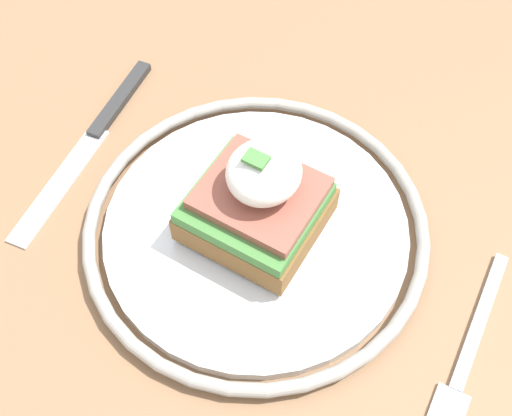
# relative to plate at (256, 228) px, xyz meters

# --- Properties ---
(dining_table) EXTENTS (1.15, 0.78, 0.75)m
(dining_table) POSITION_rel_plate_xyz_m (0.02, 0.02, -0.12)
(dining_table) COLOR #846042
(dining_table) RESTS_ON ground_plane
(plate) EXTENTS (0.26, 0.26, 0.02)m
(plate) POSITION_rel_plate_xyz_m (0.00, 0.00, 0.00)
(plate) COLOR silver
(plate) RESTS_ON dining_table
(sandwich) EXTENTS (0.09, 0.09, 0.08)m
(sandwich) POSITION_rel_plate_xyz_m (-0.00, -0.00, 0.04)
(sandwich) COLOR brown
(sandwich) RESTS_ON plate
(fork) EXTENTS (0.02, 0.15, 0.00)m
(fork) POSITION_rel_plate_xyz_m (-0.17, 0.01, -0.01)
(fork) COLOR silver
(fork) RESTS_ON dining_table
(knife) EXTENTS (0.04, 0.21, 0.01)m
(knife) POSITION_rel_plate_xyz_m (0.17, -0.02, -0.01)
(knife) COLOR #2D2D2D
(knife) RESTS_ON dining_table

